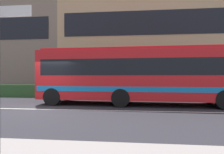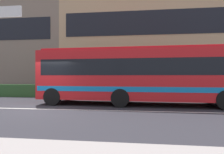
# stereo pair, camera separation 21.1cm
# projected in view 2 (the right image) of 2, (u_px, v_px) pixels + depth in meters

# --- Properties ---
(ground_plane) EXTENTS (160.00, 160.00, 0.00)m
(ground_plane) POSITION_uv_depth(u_px,v_px,m) (38.00, 109.00, 10.01)
(ground_plane) COLOR #2E2D33
(lane_centre_line) EXTENTS (60.00, 0.16, 0.01)m
(lane_centre_line) POSITION_uv_depth(u_px,v_px,m) (38.00, 109.00, 10.01)
(lane_centre_line) COLOR silver
(lane_centre_line) RESTS_ON ground_plane
(hedge_row_far) EXTENTS (15.76, 1.10, 0.99)m
(hedge_row_far) POSITION_uv_depth(u_px,v_px,m) (86.00, 91.00, 15.60)
(hedge_row_far) COLOR #305A2C
(hedge_row_far) RESTS_ON ground_plane
(apartment_block_right) EXTENTS (18.75, 11.04, 11.71)m
(apartment_block_right) POSITION_uv_depth(u_px,v_px,m) (150.00, 42.00, 24.06)
(apartment_block_right) COLOR tan
(apartment_block_right) RESTS_ON ground_plane
(transit_bus) EXTENTS (11.27, 3.08, 3.28)m
(transit_bus) POSITION_uv_depth(u_px,v_px,m) (134.00, 74.00, 11.61)
(transit_bus) COLOR red
(transit_bus) RESTS_ON ground_plane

